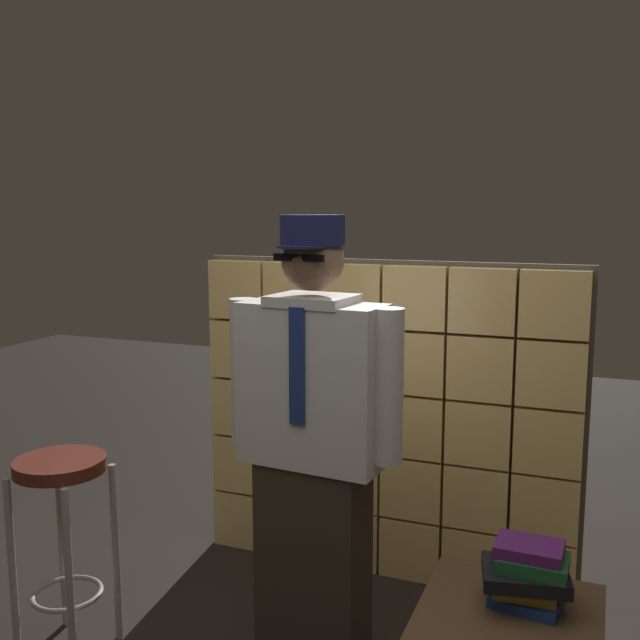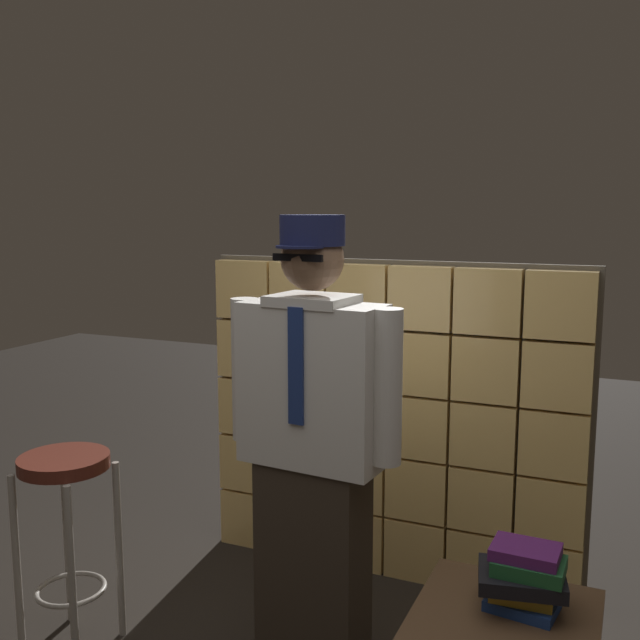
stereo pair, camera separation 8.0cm
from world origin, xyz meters
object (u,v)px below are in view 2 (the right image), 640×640
Objects in this scene: standing_person at (313,444)px; side_table at (504,637)px; book_stack at (524,578)px; bar_stool at (66,505)px.

side_table is at bearing -14.42° from standing_person.
side_table is at bearing -131.45° from book_stack.
bar_stool reaches higher than book_stack.
standing_person reaches higher than book_stack.
book_stack is at bearing 0.58° from bar_stool.
standing_person is at bearing 13.61° from bar_stool.
side_table is at bearing -1.02° from bar_stool.
book_stack is (1.70, 0.02, 0.06)m from bar_stool.
bar_stool is at bearing 178.98° from side_table.
standing_person is at bearing 164.82° from book_stack.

